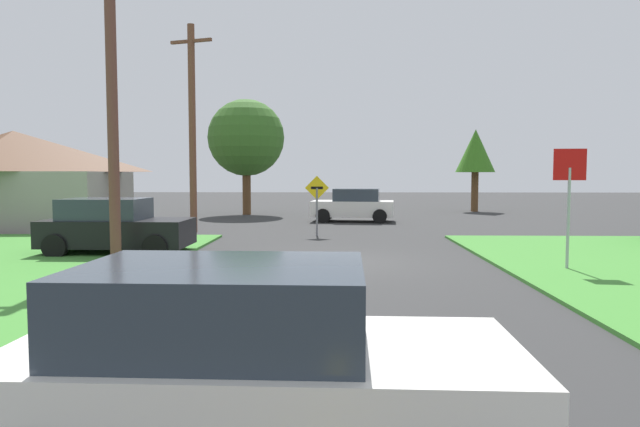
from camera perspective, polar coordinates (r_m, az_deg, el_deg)
name	(u,v)px	position (r m, az deg, el deg)	size (l,w,h in m)	color
ground_plane	(332,262)	(14.92, 1.18, -4.94)	(120.00, 120.00, 0.00)	#313131
lane_stripe_center	(327,363)	(7.12, 0.67, -14.85)	(0.20, 14.00, 0.01)	yellow
stop_sign	(569,186)	(14.60, 23.80, 2.59)	(0.74, 0.12, 2.91)	#9EA0A8
parked_car_near_building	(115,227)	(17.33, -19.96, -1.26)	(4.10, 2.12, 1.62)	black
car_approaching_junction	(354,205)	(27.88, 3.41, 0.84)	(4.16, 2.47, 1.62)	white
car_behind_on_main_road	(254,371)	(4.50, -6.71, -15.50)	(3.91, 2.01, 1.62)	white
utility_pole_near	(112,106)	(15.52, -20.18, 10.15)	(1.80, 0.40, 7.82)	brown
utility_pole_mid	(192,126)	(23.28, -12.73, 8.59)	(1.76, 0.64, 8.20)	brown
direction_sign	(317,199)	(21.28, -0.31, 1.50)	(0.90, 0.11, 2.26)	slate
oak_tree_left	(475,152)	(36.77, 15.38, 6.00)	(2.43, 2.43, 5.13)	brown
pine_tree_center	(246,138)	(33.09, -7.44, 7.54)	(4.39, 4.39, 6.63)	brown
barn	(15,179)	(28.39, -28.38, 3.07)	(9.07, 7.27, 4.23)	gray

